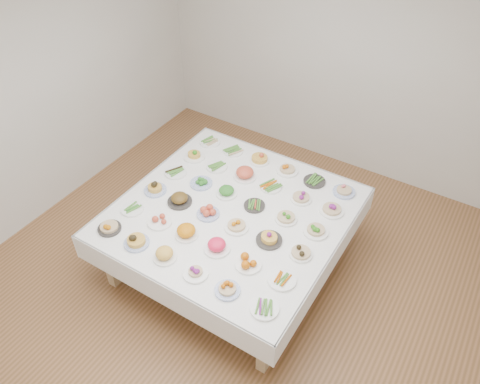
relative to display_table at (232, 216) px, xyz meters
The scene contains 38 objects.
room_envelope 1.19m from the display_table, 51.47° to the right, with size 5.02×5.02×2.81m.
display_table is the anchor object (origin of this frame).
dish_0 1.16m from the display_table, 135.48° to the right, with size 0.21×0.21×0.13m.
dish_1 0.95m from the display_table, 120.98° to the right, with size 0.24×0.23×0.14m.
dish_2 0.83m from the display_table, 101.73° to the right, with size 0.21×0.21×0.11m.
dish_3 0.83m from the display_table, 78.69° to the right, with size 0.22×0.22×0.10m.
dish_4 0.95m from the display_table, 59.38° to the right, with size 0.21×0.21×0.11m.
dish_5 1.16m from the display_table, 44.48° to the right, with size 0.23×0.23×0.05m.
dish_6 0.96m from the display_table, 148.65° to the right, with size 0.22×0.22×0.05m.
dish_7 0.70m from the display_table, 134.09° to the right, with size 0.22×0.22×0.10m.
dish_8 0.54m from the display_table, 109.10° to the right, with size 0.22×0.22×0.13m.
dish_9 0.53m from the display_table, 72.06° to the right, with size 0.23×0.23×0.13m.
dish_10 0.70m from the display_table, 45.51° to the right, with size 0.23×0.23×0.11m.
dish_11 0.95m from the display_table, 31.19° to the right, with size 0.24×0.24×0.05m.
dish_12 0.84m from the display_table, 168.54° to the right, with size 0.22×0.22×0.13m.
dish_13 0.54m from the display_table, 161.10° to the right, with size 0.24×0.24×0.13m.
dish_14 0.25m from the display_table, 133.88° to the right, with size 0.22×0.22×0.09m.
dish_15 0.27m from the display_table, 46.34° to the right, with size 0.22×0.22×0.12m.
dish_16 0.54m from the display_table, 17.36° to the right, with size 0.23×0.23×0.13m.
dish_17 0.84m from the display_table, 10.67° to the right, with size 0.20×0.20×0.12m.
dish_18 0.83m from the display_table, 168.05° to the left, with size 0.26×0.24×0.06m.
dish_19 0.52m from the display_table, 160.75° to the left, with size 0.23×0.23×0.09m.
dish_20 0.27m from the display_table, 135.04° to the left, with size 0.21×0.21×0.11m.
dish_21 0.24m from the display_table, 47.30° to the left, with size 0.20×0.20×0.05m.
dish_22 0.54m from the display_table, 18.62° to the left, with size 0.21×0.21×0.11m.
dish_23 0.83m from the display_table, 11.60° to the left, with size 0.23×0.23×0.12m.
dish_24 0.96m from the display_table, 148.37° to the left, with size 0.23×0.23×0.13m.
dish_25 0.70m from the display_table, 135.97° to the left, with size 0.24×0.22×0.06m.
dish_26 0.54m from the display_table, 107.65° to the left, with size 0.23×0.23×0.14m.
dish_27 0.53m from the display_table, 72.80° to the left, with size 0.23×0.21×0.05m.
dish_28 0.71m from the display_table, 45.15° to the left, with size 0.21×0.21×0.12m.
dish_29 0.97m from the display_table, 31.30° to the left, with size 0.24×0.24×0.13m.
dish_30 1.16m from the display_table, 135.16° to the left, with size 0.23×0.23×0.05m.
dish_31 0.95m from the display_table, 121.66° to the left, with size 0.22×0.21×0.05m.
dish_32 0.84m from the display_table, 101.50° to the left, with size 0.21×0.21×0.12m.
dish_33 0.85m from the display_table, 78.12° to the left, with size 0.24×0.24×0.13m.
dish_34 0.95m from the display_table, 58.85° to the left, with size 0.22×0.22×0.05m.
dish_35 1.16m from the display_table, 45.18° to the left, with size 0.22×0.22×0.11m.
Camera 1 is at (1.62, -2.50, 3.84)m, focal length 35.00 mm.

